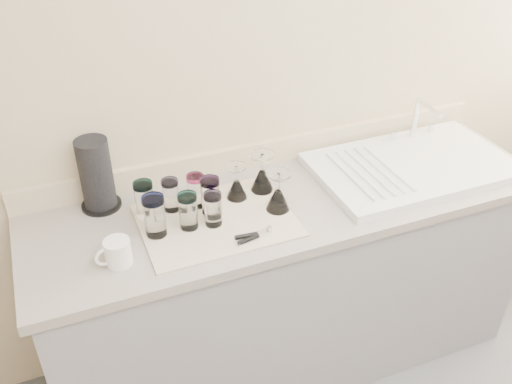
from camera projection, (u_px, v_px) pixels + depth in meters
name	position (u px, v px, depth m)	size (l,w,h in m)	color
counter_unit	(289.00, 283.00, 2.46)	(2.06, 0.62, 0.90)	slate
sink_unit	(412.00, 165.00, 2.38)	(0.82, 0.50, 0.22)	white
dish_towel	(216.00, 220.00, 2.08)	(0.55, 0.42, 0.01)	silver
tumbler_teal	(144.00, 199.00, 2.06)	(0.07, 0.07, 0.14)	white
tumbler_cyan	(171.00, 195.00, 2.10)	(0.06, 0.06, 0.13)	white
tumbler_purple	(196.00, 191.00, 2.12)	(0.07, 0.07, 0.13)	white
tumbler_magenta	(155.00, 216.00, 1.97)	(0.08, 0.08, 0.16)	white
tumbler_blue	(188.00, 211.00, 2.01)	(0.07, 0.07, 0.14)	white
tumbler_lavender	(213.00, 209.00, 2.02)	(0.07, 0.07, 0.13)	white
tumbler_extra	(210.00, 196.00, 2.08)	(0.07, 0.07, 0.14)	white
goblet_back_left	(237.00, 187.00, 2.18)	(0.08, 0.08, 0.14)	white
goblet_back_right	(262.00, 178.00, 2.22)	(0.09, 0.09, 0.16)	white
goblet_front_right	(278.00, 197.00, 2.11)	(0.09, 0.09, 0.16)	white
can_opener	(254.00, 236.00, 1.99)	(0.13, 0.05, 0.02)	silver
white_mug	(117.00, 253.00, 1.87)	(0.13, 0.10, 0.09)	white
paper_towel_roll	(96.00, 175.00, 2.09)	(0.15, 0.15, 0.28)	black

